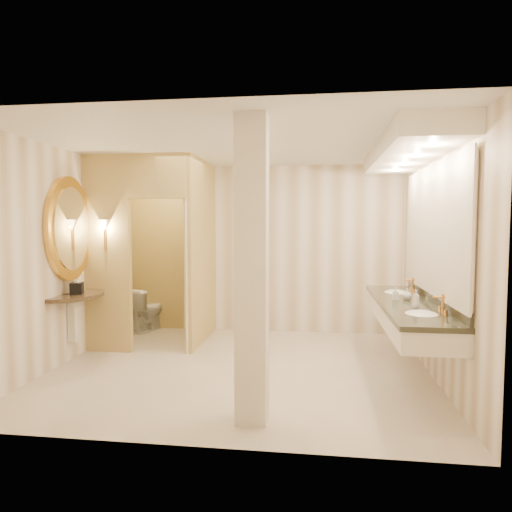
{
  "coord_description": "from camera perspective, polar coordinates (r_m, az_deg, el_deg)",
  "views": [
    {
      "loc": [
        0.91,
        -5.4,
        1.76
      ],
      "look_at": [
        0.17,
        0.2,
        1.36
      ],
      "focal_mm": 32.0,
      "sensor_mm": 36.0,
      "label": 1
    }
  ],
  "objects": [
    {
      "name": "soap_bottle_c",
      "position": [
        5.11,
        19.35,
        -5.09
      ],
      "size": [
        0.08,
        0.08,
        0.19
      ],
      "primitive_type": "imported",
      "rotation": [
        0.0,
        0.0,
        0.11
      ],
      "color": "#C6B28C",
      "rests_on": "vanity"
    },
    {
      "name": "tissue_box",
      "position": [
        6.21,
        -21.5,
        -3.78
      ],
      "size": [
        0.18,
        0.18,
        0.15
      ],
      "primitive_type": "cube",
      "rotation": [
        0.0,
        0.0,
        0.28
      ],
      "color": "black",
      "rests_on": "console_shelf"
    },
    {
      "name": "wall_left",
      "position": [
        6.27,
        -22.72,
        -0.05
      ],
      "size": [
        0.02,
        4.0,
        2.7
      ],
      "primitive_type": "cube",
      "color": "white",
      "rests_on": "floor"
    },
    {
      "name": "wall_front",
      "position": [
        3.54,
        -7.37,
        -2.66
      ],
      "size": [
        4.5,
        0.02,
        2.7
      ],
      "primitive_type": "cube",
      "color": "white",
      "rests_on": "floor"
    },
    {
      "name": "wall_right",
      "position": [
        5.58,
        21.45,
        -0.48
      ],
      "size": [
        0.02,
        4.0,
        2.7
      ],
      "primitive_type": "cube",
      "color": "white",
      "rests_on": "floor"
    },
    {
      "name": "wall_sconce",
      "position": [
        6.48,
        -18.4,
        3.56
      ],
      "size": [
        0.14,
        0.14,
        0.42
      ],
      "color": "#C6873F",
      "rests_on": "toilet_closet"
    },
    {
      "name": "toilet",
      "position": [
        7.8,
        -13.62,
        -6.47
      ],
      "size": [
        0.59,
        0.79,
        0.71
      ],
      "primitive_type": "imported",
      "rotation": [
        0.0,
        0.0,
        2.84
      ],
      "color": "white",
      "rests_on": "floor"
    },
    {
      "name": "console_shelf",
      "position": [
        6.28,
        -22.27,
        -0.08
      ],
      "size": [
        1.02,
        1.02,
        1.96
      ],
      "color": "black",
      "rests_on": "floor"
    },
    {
      "name": "toilet_closet",
      "position": [
        6.7,
        -10.06,
        0.74
      ],
      "size": [
        1.5,
        1.55,
        2.7
      ],
      "color": "#D3C36E",
      "rests_on": "floor"
    },
    {
      "name": "wall_back",
      "position": [
        7.47,
        0.56,
        0.86
      ],
      "size": [
        4.5,
        0.02,
        2.7
      ],
      "primitive_type": "cube",
      "color": "white",
      "rests_on": "floor"
    },
    {
      "name": "soap_bottle_b",
      "position": [
        5.64,
        18.37,
        -4.54
      ],
      "size": [
        0.11,
        0.11,
        0.13
      ],
      "primitive_type": "imported",
      "rotation": [
        0.0,
        0.0,
        0.08
      ],
      "color": "silver",
      "rests_on": "vanity"
    },
    {
      "name": "soap_bottle_a",
      "position": [
        5.58,
        17.07,
        -4.52
      ],
      "size": [
        0.07,
        0.07,
        0.15
      ],
      "primitive_type": "imported",
      "rotation": [
        0.0,
        0.0,
        -0.06
      ],
      "color": "beige",
      "rests_on": "vanity"
    },
    {
      "name": "floor",
      "position": [
        5.75,
        -1.95,
        -13.81
      ],
      "size": [
        4.5,
        4.5,
        0.0
      ],
      "primitive_type": "plane",
      "color": "silver",
      "rests_on": "ground"
    },
    {
      "name": "pillar",
      "position": [
        4.0,
        -0.51,
        -1.87
      ],
      "size": [
        0.27,
        0.27,
        2.7
      ],
      "primitive_type": "cube",
      "color": "white",
      "rests_on": "floor"
    },
    {
      "name": "vanity",
      "position": [
        5.46,
        18.88,
        2.43
      ],
      "size": [
        0.75,
        2.83,
        2.09
      ],
      "color": "white",
      "rests_on": "floor"
    },
    {
      "name": "ceiling",
      "position": [
        5.56,
        -2.02,
        13.75
      ],
      "size": [
        4.5,
        4.5,
        0.0
      ],
      "primitive_type": "plane",
      "rotation": [
        3.14,
        0.0,
        0.0
      ],
      "color": "silver",
      "rests_on": "wall_back"
    }
  ]
}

